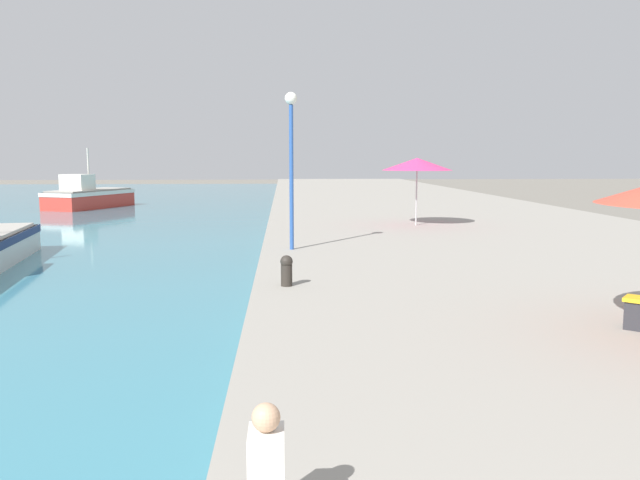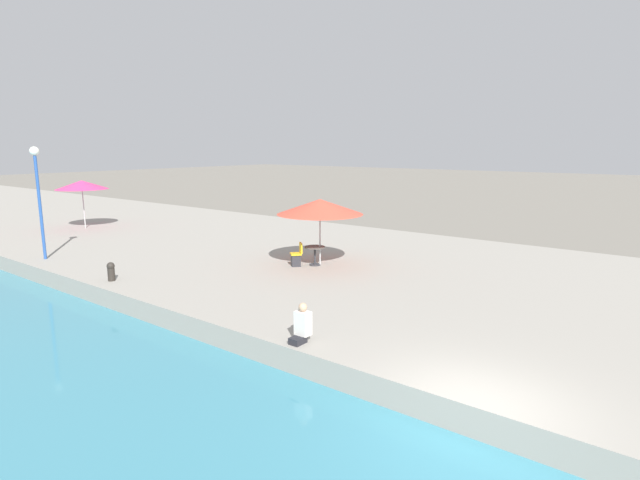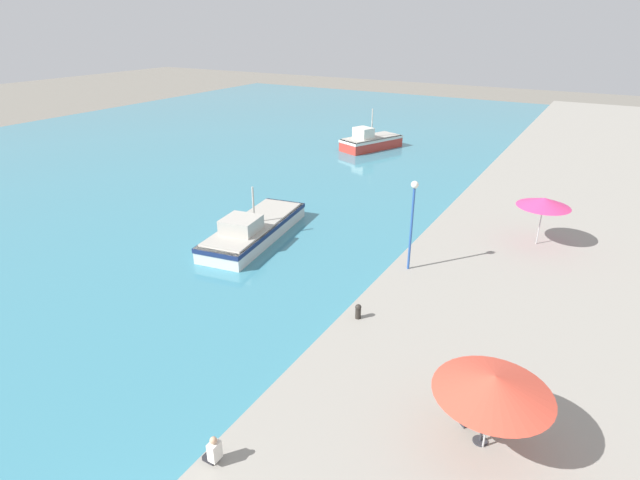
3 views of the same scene
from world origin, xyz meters
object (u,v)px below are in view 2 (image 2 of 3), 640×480
at_px(cafe_chair_left, 297,258).
at_px(lamppost, 38,184).
at_px(cafe_umbrella_pink, 320,207).
at_px(cafe_umbrella_white, 82,185).
at_px(person_at_quay, 302,325).
at_px(cafe_table, 315,252).
at_px(mooring_bollard, 111,271).

xyz_separation_m(cafe_chair_left, lamppost, (-5.34, 9.02, 2.77)).
bearing_deg(cafe_chair_left, cafe_umbrella_pink, -92.64).
bearing_deg(cafe_umbrella_white, lamppost, -128.38).
bearing_deg(person_at_quay, cafe_umbrella_white, 74.95).
relative_size(cafe_table, person_at_quay, 0.84).
bearing_deg(cafe_umbrella_white, person_at_quay, -105.05).
relative_size(cafe_umbrella_pink, cafe_chair_left, 3.64).
distance_m(cafe_umbrella_pink, lamppost, 11.40).
xyz_separation_m(cafe_umbrella_white, mooring_bollard, (-5.26, -11.73, -2.10)).
height_order(person_at_quay, lamppost, lamppost).
bearing_deg(mooring_bollard, cafe_table, -34.55).
xyz_separation_m(cafe_umbrella_pink, person_at_quay, (-6.42, -4.35, -1.88)).
relative_size(mooring_bollard, lamppost, 0.14).
distance_m(cafe_table, cafe_chair_left, 0.75).
bearing_deg(cafe_umbrella_pink, person_at_quay, -145.84).
xyz_separation_m(cafe_table, cafe_chair_left, (-0.55, 0.47, -0.21)).
distance_m(mooring_bollard, lamppost, 5.99).
distance_m(cafe_umbrella_white, mooring_bollard, 13.02).
xyz_separation_m(cafe_umbrella_pink, lamppost, (-6.00, 9.65, 0.80)).
distance_m(cafe_table, lamppost, 11.46).
height_order(cafe_umbrella_white, cafe_table, cafe_umbrella_white).
distance_m(cafe_umbrella_pink, mooring_bollard, 7.80).
xyz_separation_m(person_at_quay, mooring_bollard, (0.23, 8.69, -0.07)).
distance_m(cafe_umbrella_pink, cafe_umbrella_white, 16.09).
bearing_deg(person_at_quay, mooring_bollard, 88.48).
xyz_separation_m(cafe_table, mooring_bollard, (-6.06, 4.18, -0.18)).
xyz_separation_m(person_at_quay, lamppost, (0.41, 14.01, 2.68)).
height_order(cafe_table, cafe_chair_left, cafe_chair_left).
relative_size(cafe_umbrella_white, mooring_bollard, 4.29).
height_order(cafe_umbrella_white, person_at_quay, cafe_umbrella_white).
distance_m(cafe_umbrella_pink, person_at_quay, 7.98).
height_order(cafe_chair_left, mooring_bollard, cafe_chair_left).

